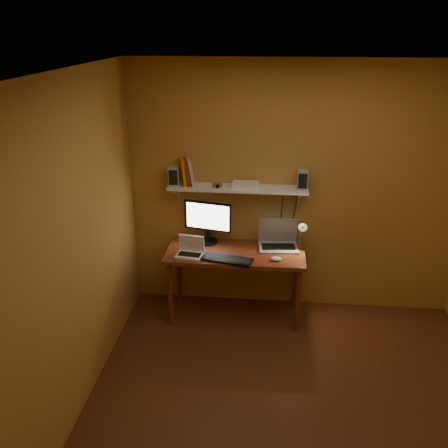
# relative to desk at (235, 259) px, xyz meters

# --- Properties ---
(room) EXTENTS (3.44, 3.24, 2.64)m
(room) POSITION_rel_desk_xyz_m (0.58, -1.28, 0.64)
(room) COLOR #4E2814
(room) RESTS_ON ground
(desk) EXTENTS (1.40, 0.60, 0.75)m
(desk) POSITION_rel_desk_xyz_m (0.00, 0.00, 0.00)
(desk) COLOR maroon
(desk) RESTS_ON ground
(wall_shelf) EXTENTS (1.40, 0.25, 0.21)m
(wall_shelf) POSITION_rel_desk_xyz_m (0.00, 0.19, 0.69)
(wall_shelf) COLOR white
(wall_shelf) RESTS_ON room
(monitor) EXTENTS (0.49, 0.25, 0.45)m
(monitor) POSITION_rel_desk_xyz_m (-0.31, 0.19, 0.34)
(monitor) COLOR black
(monitor) RESTS_ON desk
(laptop) EXTENTS (0.42, 0.32, 0.29)m
(laptop) POSITION_rel_desk_xyz_m (0.43, 0.16, 0.16)
(laptop) COLOR gray
(laptop) RESTS_ON desk
(netbook) EXTENTS (0.28, 0.22, 0.20)m
(netbook) POSITION_rel_desk_xyz_m (-0.44, -0.12, 0.14)
(netbook) COLOR white
(netbook) RESTS_ON desk
(keyboard) EXTENTS (0.52, 0.28, 0.03)m
(keyboard) POSITION_rel_desk_xyz_m (-0.06, -0.21, 0.10)
(keyboard) COLOR black
(keyboard) RESTS_ON desk
(mouse) EXTENTS (0.11, 0.08, 0.04)m
(mouse) POSITION_rel_desk_xyz_m (0.41, -0.16, 0.10)
(mouse) COLOR white
(mouse) RESTS_ON desk
(desk_lamp) EXTENTS (0.09, 0.23, 0.38)m
(desk_lamp) POSITION_rel_desk_xyz_m (0.66, 0.13, 0.29)
(desk_lamp) COLOR silver
(desk_lamp) RESTS_ON desk
(speaker_left) EXTENTS (0.12, 0.12, 0.20)m
(speaker_left) POSITION_rel_desk_xyz_m (-0.64, 0.18, 0.81)
(speaker_left) COLOR gray
(speaker_left) RESTS_ON wall_shelf
(speaker_right) EXTENTS (0.11, 0.11, 0.19)m
(speaker_right) POSITION_rel_desk_xyz_m (0.64, 0.20, 0.81)
(speaker_right) COLOR gray
(speaker_right) RESTS_ON wall_shelf
(books) EXTENTS (0.18, 0.19, 0.27)m
(books) POSITION_rel_desk_xyz_m (-0.51, 0.21, 0.84)
(books) COLOR #CA7900
(books) RESTS_ON wall_shelf
(shelf_camera) EXTENTS (0.10, 0.05, 0.06)m
(shelf_camera) POSITION_rel_desk_xyz_m (-0.19, 0.12, 0.74)
(shelf_camera) COLOR silver
(shelf_camera) RESTS_ON wall_shelf
(router) EXTENTS (0.27, 0.18, 0.04)m
(router) POSITION_rel_desk_xyz_m (0.08, 0.20, 0.73)
(router) COLOR white
(router) RESTS_ON wall_shelf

